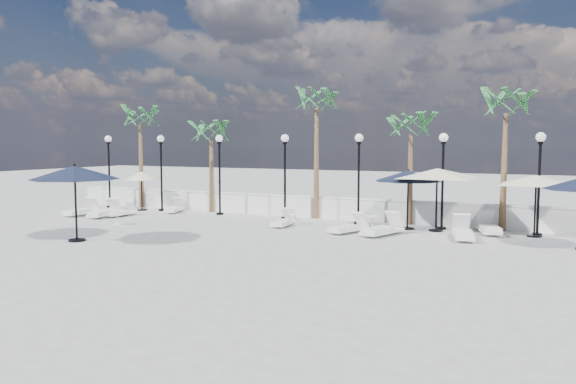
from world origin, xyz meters
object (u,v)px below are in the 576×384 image
at_px(lounger_1, 105,212).
at_px(lounger_5, 284,221).
at_px(lounger_7, 383,229).
at_px(parasol_navy_mid, 408,176).
at_px(parasol_cream_small, 141,176).
at_px(lounger_0, 121,212).
at_px(lounger_8, 489,227).
at_px(lounger_6, 463,232).
at_px(parasol_cream_sq_b, 536,176).
at_px(parasol_navy_left, 75,173).
at_px(lounger_4, 349,227).
at_px(parasol_cream_sq_a, 437,169).
at_px(lounger_3, 174,208).
at_px(lounger_2, 82,210).

distance_m(lounger_1, lounger_5, 8.85).
xyz_separation_m(lounger_1, lounger_7, (13.15, 0.61, 0.01)).
relative_size(parasol_navy_mid, parasol_cream_small, 1.32).
bearing_deg(parasol_navy_mid, lounger_0, -171.23).
distance_m(lounger_0, lounger_8, 16.33).
bearing_deg(lounger_7, lounger_0, -161.47).
xyz_separation_m(lounger_5, lounger_6, (7.18, 0.01, 0.04)).
height_order(parasol_navy_mid, parasol_cream_sq_b, parasol_cream_sq_b).
bearing_deg(parasol_cream_sq_b, parasol_navy_left, -150.64).
relative_size(lounger_6, lounger_8, 0.99).
distance_m(lounger_1, lounger_7, 13.16).
relative_size(lounger_0, lounger_1, 0.80).
xyz_separation_m(lounger_1, lounger_6, (15.97, 1.08, 0.01)).
bearing_deg(lounger_6, parasol_cream_small, 160.02).
distance_m(lounger_4, lounger_5, 3.04).
bearing_deg(lounger_1, parasol_cream_small, 85.04).
bearing_deg(lounger_8, parasol_cream_sq_a, 172.54).
height_order(lounger_3, lounger_8, lounger_8).
height_order(lounger_2, lounger_6, lounger_6).
relative_size(lounger_2, lounger_4, 1.03).
distance_m(lounger_0, lounger_2, 1.99).
xyz_separation_m(lounger_2, lounger_7, (14.58, 0.63, 0.01)).
height_order(parasol_cream_sq_a, parasol_cream_sq_b, parasol_cream_sq_a).
height_order(parasol_cream_sq_a, parasol_cream_small, parasol_cream_sq_a).
distance_m(lounger_4, parasol_cream_sq_b, 7.11).
bearing_deg(lounger_1, parasol_cream_sq_b, -0.58).
distance_m(lounger_3, lounger_6, 14.25).
height_order(lounger_3, lounger_5, lounger_3).
bearing_deg(parasol_navy_mid, lounger_8, 5.13).
height_order(lounger_5, parasol_cream_small, parasol_cream_small).
relative_size(lounger_3, parasol_navy_mid, 0.66).
height_order(lounger_4, parasol_navy_mid, parasol_navy_mid).
bearing_deg(lounger_2, lounger_7, 1.07).
height_order(lounger_8, parasol_cream_sq_a, parasol_cream_sq_a).
distance_m(lounger_2, parasol_cream_sq_a, 16.51).
relative_size(lounger_4, parasol_cream_small, 0.92).
bearing_deg(lounger_5, lounger_4, -12.12).
distance_m(lounger_3, parasol_cream_sq_b, 16.54).
bearing_deg(lounger_5, lounger_7, -9.78).
bearing_deg(lounger_4, lounger_0, -158.63).
xyz_separation_m(parasol_navy_mid, parasol_cream_sq_b, (4.66, 0.25, 0.13)).
bearing_deg(lounger_3, lounger_7, -30.39).
distance_m(lounger_1, parasol_navy_left, 6.88).
relative_size(lounger_4, lounger_7, 0.88).
xyz_separation_m(lounger_4, parasol_navy_left, (-7.97, -5.92, 2.18)).
relative_size(lounger_0, lounger_5, 0.96).
relative_size(lounger_8, parasol_cream_sq_b, 0.43).
relative_size(lounger_0, parasol_cream_sq_b, 0.34).
relative_size(lounger_7, parasol_cream_sq_b, 0.44).
xyz_separation_m(lounger_4, parasol_cream_small, (-12.01, 2.19, 1.53)).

